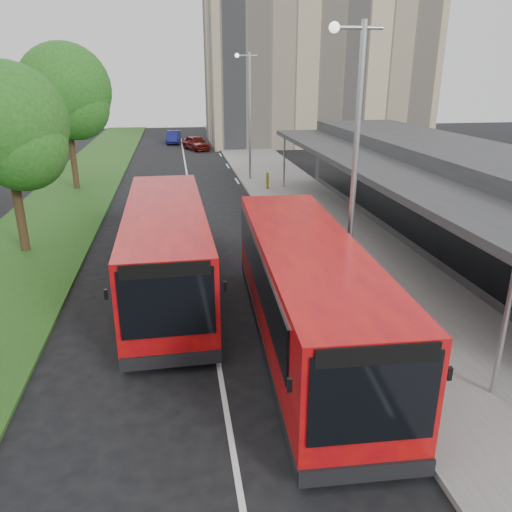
{
  "coord_description": "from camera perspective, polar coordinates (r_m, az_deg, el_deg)",
  "views": [
    {
      "loc": [
        -0.8,
        -11.43,
        6.81
      ],
      "look_at": [
        1.53,
        2.96,
        1.5
      ],
      "focal_mm": 35.0,
      "sensor_mm": 36.0,
      "label": 1
    }
  ],
  "objects": [
    {
      "name": "tree_mid",
      "position": [
        21.51,
        -26.62,
        12.52
      ],
      "size": [
        4.61,
        4.61,
        7.39
      ],
      "color": "#332314",
      "rests_on": "ground"
    },
    {
      "name": "kerb_dashes",
      "position": [
        31.45,
        -1.5,
        7.51
      ],
      "size": [
        0.12,
        56.0,
        0.01
      ],
      "color": "silver",
      "rests_on": "ground"
    },
    {
      "name": "pavement",
      "position": [
        32.86,
        2.98,
        8.15
      ],
      "size": [
        5.0,
        80.0,
        0.15
      ],
      "primitive_type": "cube",
      "color": "slate",
      "rests_on": "ground"
    },
    {
      "name": "bus_main",
      "position": [
        13.02,
        5.75,
        -4.23
      ],
      "size": [
        3.03,
        10.34,
        2.9
      ],
      "rotation": [
        0.0,
        0.0,
        -0.04
      ],
      "color": "red",
      "rests_on": "ground"
    },
    {
      "name": "lane_centre_line",
      "position": [
        27.31,
        -7.26,
        5.42
      ],
      "size": [
        0.12,
        70.0,
        0.01
      ],
      "primitive_type": "cube",
      "color": "silver",
      "rests_on": "ground"
    },
    {
      "name": "bollard",
      "position": [
        31.23,
        1.31,
        8.62
      ],
      "size": [
        0.2,
        0.2,
        1.0
      ],
      "primitive_type": "cylinder",
      "rotation": [
        0.0,
        0.0,
        0.34
      ],
      "color": "yellow",
      "rests_on": "pavement"
    },
    {
      "name": "ground",
      "position": [
        13.33,
        -4.55,
        -10.78
      ],
      "size": [
        120.0,
        120.0,
        0.0
      ],
      "primitive_type": "plane",
      "color": "black",
      "rests_on": "ground"
    },
    {
      "name": "litter_bin",
      "position": [
        23.63,
        5.36,
        4.52
      ],
      "size": [
        0.44,
        0.44,
        0.77
      ],
      "primitive_type": "cylinder",
      "rotation": [
        0.0,
        0.0,
        0.02
      ],
      "color": "#372516",
      "rests_on": "pavement"
    },
    {
      "name": "bus_second",
      "position": [
        16.51,
        -10.14,
        0.89
      ],
      "size": [
        2.79,
        10.31,
        2.91
      ],
      "rotation": [
        0.0,
        0.0,
        0.01
      ],
      "color": "red",
      "rests_on": "ground"
    },
    {
      "name": "lamp_post_far",
      "position": [
        33.86,
        -0.86,
        16.46
      ],
      "size": [
        1.44,
        0.28,
        8.0
      ],
      "color": "#9B9EA4",
      "rests_on": "pavement"
    },
    {
      "name": "grass_verge",
      "position": [
        32.75,
        -20.04,
        6.89
      ],
      "size": [
        5.0,
        80.0,
        0.1
      ],
      "primitive_type": "cube",
      "color": "#234F19",
      "rests_on": "ground"
    },
    {
      "name": "car_far",
      "position": [
        54.56,
        -9.4,
        13.26
      ],
      "size": [
        1.66,
        3.99,
        1.28
      ],
      "primitive_type": "imported",
      "rotation": [
        0.0,
        0.0,
        -0.08
      ],
      "color": "navy",
      "rests_on": "ground"
    },
    {
      "name": "tree_far",
      "position": [
        33.1,
        -20.93,
        16.69
      ],
      "size": [
        5.41,
        5.41,
        8.69
      ],
      "color": "#332314",
      "rests_on": "ground"
    },
    {
      "name": "car_near",
      "position": [
        49.33,
        -6.86,
        12.72
      ],
      "size": [
        2.87,
        4.24,
        1.34
      ],
      "primitive_type": "imported",
      "rotation": [
        0.0,
        0.0,
        0.36
      ],
      "color": "#500D0B",
      "rests_on": "ground"
    },
    {
      "name": "lamp_post_near",
      "position": [
        14.46,
        11.0,
        11.33
      ],
      "size": [
        1.44,
        0.28,
        8.0
      ],
      "color": "#9B9EA4",
      "rests_on": "pavement"
    },
    {
      "name": "office_block",
      "position": [
        55.49,
        6.79,
        22.14
      ],
      "size": [
        22.0,
        12.0,
        18.0
      ],
      "primitive_type": "cube",
      "color": "tan",
      "rests_on": "ground"
    },
    {
      "name": "station_building",
      "position": [
        23.16,
        21.43,
        6.74
      ],
      "size": [
        7.7,
        26.0,
        4.0
      ],
      "color": "#2C2C2E",
      "rests_on": "ground"
    }
  ]
}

